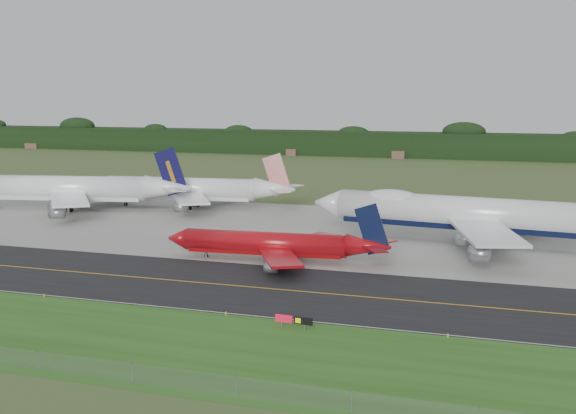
{
  "coord_description": "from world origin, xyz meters",
  "views": [
    {
      "loc": [
        49.01,
        -119.45,
        30.35
      ],
      "look_at": [
        -1.5,
        22.0,
        9.34
      ],
      "focal_mm": 50.0,
      "sensor_mm": 36.0,
      "label": 1
    }
  ],
  "objects_px": {
    "taxiway_sign": "(294,320)",
    "jet_navy_gold": "(73,189)",
    "jet_ba_747": "(472,214)",
    "jet_red_737": "(277,244)",
    "jet_star_tail": "(191,189)"
  },
  "relations": [
    {
      "from": "jet_navy_gold",
      "to": "jet_ba_747",
      "type": "bearing_deg",
      "value": -7.77
    },
    {
      "from": "jet_ba_747",
      "to": "jet_navy_gold",
      "type": "xyz_separation_m",
      "value": [
        -105.87,
        14.44,
        -0.65
      ]
    },
    {
      "from": "jet_ba_747",
      "to": "taxiway_sign",
      "type": "height_order",
      "value": "jet_ba_747"
    },
    {
      "from": "jet_ba_747",
      "to": "taxiway_sign",
      "type": "xyz_separation_m",
      "value": [
        -14.44,
        -69.38,
        -5.01
      ]
    },
    {
      "from": "jet_red_737",
      "to": "jet_navy_gold",
      "type": "height_order",
      "value": "jet_navy_gold"
    },
    {
      "from": "taxiway_sign",
      "to": "jet_navy_gold",
      "type": "bearing_deg",
      "value": 137.48
    },
    {
      "from": "jet_star_tail",
      "to": "taxiway_sign",
      "type": "xyz_separation_m",
      "value": [
        63.31,
        -97.15,
        -3.9
      ]
    },
    {
      "from": "jet_star_tail",
      "to": "taxiway_sign",
      "type": "relative_size",
      "value": 11.14
    },
    {
      "from": "jet_navy_gold",
      "to": "taxiway_sign",
      "type": "distance_m",
      "value": 124.12
    },
    {
      "from": "jet_ba_747",
      "to": "taxiway_sign",
      "type": "bearing_deg",
      "value": -101.76
    },
    {
      "from": "taxiway_sign",
      "to": "jet_star_tail",
      "type": "bearing_deg",
      "value": 123.09
    },
    {
      "from": "jet_ba_747",
      "to": "jet_star_tail",
      "type": "height_order",
      "value": "jet_ba_747"
    },
    {
      "from": "jet_red_737",
      "to": "jet_navy_gold",
      "type": "distance_m",
      "value": 86.63
    },
    {
      "from": "jet_ba_747",
      "to": "jet_red_737",
      "type": "height_order",
      "value": "jet_ba_747"
    },
    {
      "from": "taxiway_sign",
      "to": "jet_red_737",
      "type": "bearing_deg",
      "value": 113.24
    }
  ]
}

